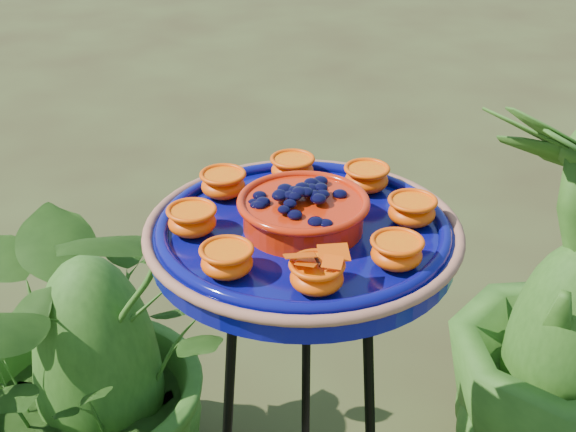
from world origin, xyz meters
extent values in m
torus|color=black|center=(-0.05, 0.05, 0.90)|extent=(0.32, 0.32, 0.02)
cylinder|color=black|center=(-0.02, 0.19, 0.45)|extent=(0.04, 0.09, 0.91)
cylinder|color=#08095F|center=(-0.05, 0.05, 0.94)|extent=(0.56, 0.56, 0.04)
torus|color=#9C6746|center=(-0.05, 0.05, 0.96)|extent=(0.49, 0.49, 0.02)
torus|color=#08095F|center=(-0.05, 0.05, 0.96)|extent=(0.45, 0.45, 0.02)
cylinder|color=#BB1E07|center=(-0.05, 0.05, 0.98)|extent=(0.22, 0.22, 0.05)
torus|color=#BB1E07|center=(-0.05, 0.05, 1.00)|extent=(0.20, 0.20, 0.01)
ellipsoid|color=black|center=(-0.05, 0.05, 1.01)|extent=(0.16, 0.16, 0.03)
ellipsoid|color=#F16402|center=(0.11, 0.04, 0.98)|extent=(0.07, 0.07, 0.04)
cylinder|color=#FF9305|center=(0.11, 0.04, 0.99)|extent=(0.07, 0.07, 0.01)
ellipsoid|color=#F16402|center=(0.07, 0.16, 0.98)|extent=(0.07, 0.07, 0.04)
cylinder|color=#FF9305|center=(0.07, 0.16, 0.99)|extent=(0.07, 0.07, 0.01)
ellipsoid|color=#F16402|center=(-0.04, 0.22, 0.98)|extent=(0.07, 0.07, 0.04)
cylinder|color=#FF9305|center=(-0.04, 0.22, 0.99)|extent=(0.07, 0.07, 0.01)
ellipsoid|color=#F16402|center=(-0.16, 0.17, 0.98)|extent=(0.07, 0.07, 0.04)
cylinder|color=#FF9305|center=(-0.16, 0.17, 0.99)|extent=(0.07, 0.07, 0.01)
ellipsoid|color=#F16402|center=(-0.22, 0.06, 0.98)|extent=(0.07, 0.07, 0.04)
cylinder|color=#FF9305|center=(-0.22, 0.06, 0.99)|extent=(0.07, 0.07, 0.01)
ellipsoid|color=#F16402|center=(-0.18, -0.06, 0.98)|extent=(0.07, 0.07, 0.04)
cylinder|color=#FF9305|center=(-0.18, -0.06, 0.99)|extent=(0.07, 0.07, 0.01)
ellipsoid|color=#F16402|center=(-0.06, -0.12, 0.98)|extent=(0.07, 0.07, 0.04)
cylinder|color=#FF9305|center=(-0.06, -0.12, 0.99)|extent=(0.07, 0.07, 0.01)
ellipsoid|color=#F16402|center=(0.06, -0.07, 0.98)|extent=(0.07, 0.07, 0.04)
cylinder|color=#FF9305|center=(0.06, -0.07, 0.99)|extent=(0.07, 0.07, 0.01)
cylinder|color=black|center=(-0.06, -0.12, 1.00)|extent=(0.01, 0.03, 0.00)
cube|color=#F96804|center=(-0.08, -0.11, 1.01)|extent=(0.04, 0.03, 0.01)
cube|color=#F96804|center=(-0.04, -0.11, 1.01)|extent=(0.04, 0.03, 0.01)
imported|color=#254B14|center=(-0.45, 0.47, 0.45)|extent=(0.96, 0.88, 0.90)
imported|color=#254B14|center=(0.64, 0.40, 0.49)|extent=(0.74, 0.74, 0.98)
camera|label=1|loc=(-0.23, -0.99, 1.56)|focal=50.00mm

